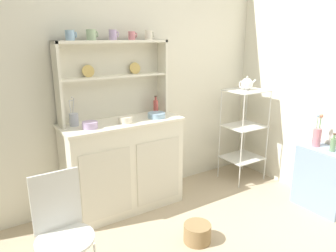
{
  "coord_description": "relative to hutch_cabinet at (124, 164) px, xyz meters",
  "views": [
    {
      "loc": [
        -1.4,
        -1.28,
        1.67
      ],
      "look_at": [
        0.17,
        1.12,
        0.85
      ],
      "focal_mm": 34.43,
      "sensor_mm": 36.0,
      "label": 1
    }
  ],
  "objects": [
    {
      "name": "utensil_jar",
      "position": [
        -0.42,
        0.08,
        0.49
      ],
      "size": [
        0.08,
        0.08,
        0.25
      ],
      "color": "#B2B7C6",
      "rests_on": "hutch_cabinet"
    },
    {
      "name": "bowl_floral_medium",
      "position": [
        -0.0,
        -0.07,
        0.46
      ],
      "size": [
        0.13,
        0.13,
        0.06
      ],
      "primitive_type": "cylinder",
      "color": "silver",
      "rests_on": "hutch_cabinet"
    },
    {
      "name": "side_shelf_blue",
      "position": [
        1.62,
        -1.07,
        -0.15
      ],
      "size": [
        0.28,
        0.48,
        0.62
      ],
      "primitive_type": "cube",
      "color": "#849EBC",
      "rests_on": "ground"
    },
    {
      "name": "cup_cream_4",
      "position": [
        0.37,
        0.12,
        1.2
      ],
      "size": [
        0.08,
        0.07,
        0.09
      ],
      "color": "silver",
      "rests_on": "hutch_shelf_unit"
    },
    {
      "name": "wall_back",
      "position": [
        0.18,
        0.26,
        0.79
      ],
      "size": [
        3.84,
        0.05,
        2.5
      ],
      "primitive_type": "cube",
      "color": "silver",
      "rests_on": "ground"
    },
    {
      "name": "oil_bottle",
      "position": [
        1.62,
        -1.12,
        0.23
      ],
      "size": [
        0.05,
        0.05,
        0.17
      ],
      "color": "#6B8C60",
      "rests_on": "side_shelf_blue"
    },
    {
      "name": "porcelain_teapot",
      "position": [
        1.46,
        -0.15,
        0.68
      ],
      "size": [
        0.22,
        0.13,
        0.16
      ],
      "color": "white",
      "rests_on": "bakers_rack"
    },
    {
      "name": "wire_chair",
      "position": [
        -0.81,
        -0.81,
        0.06
      ],
      "size": [
        0.36,
        0.36,
        0.85
      ],
      "rotation": [
        0.0,
        0.0,
        -0.18
      ],
      "color": "white",
      "rests_on": "ground"
    },
    {
      "name": "bakers_rack",
      "position": [
        1.46,
        -0.15,
        0.21
      ],
      "size": [
        0.43,
        0.37,
        1.07
      ],
      "color": "silver",
      "rests_on": "ground"
    },
    {
      "name": "cup_sage_1",
      "position": [
        -0.2,
        0.12,
        1.2
      ],
      "size": [
        0.1,
        0.08,
        0.09
      ],
      "color": "#9EB78E",
      "rests_on": "hutch_shelf_unit"
    },
    {
      "name": "floor_basket",
      "position": [
        0.26,
        -0.83,
        -0.38
      ],
      "size": [
        0.23,
        0.23,
        0.16
      ],
      "primitive_type": "cylinder",
      "color": "#93754C",
      "rests_on": "ground"
    },
    {
      "name": "hutch_cabinet",
      "position": [
        0.0,
        0.0,
        0.0
      ],
      "size": [
        1.14,
        0.45,
        0.89
      ],
      "color": "silver",
      "rests_on": "ground"
    },
    {
      "name": "hutch_shelf_unit",
      "position": [
        0.0,
        0.16,
        0.86
      ],
      "size": [
        1.06,
        0.18,
        0.72
      ],
      "color": "silver",
      "rests_on": "hutch_cabinet"
    },
    {
      "name": "cup_rose_3",
      "position": [
        0.19,
        0.12,
        1.2
      ],
      "size": [
        0.08,
        0.06,
        0.08
      ],
      "color": "#D17A84",
      "rests_on": "hutch_shelf_unit"
    },
    {
      "name": "jam_bottle",
      "position": [
        0.42,
        0.09,
        0.51
      ],
      "size": [
        0.05,
        0.05,
        0.18
      ],
      "color": "#B74C47",
      "rests_on": "hutch_cabinet"
    },
    {
      "name": "cup_lilac_2",
      "position": [
        0.0,
        0.12,
        1.2
      ],
      "size": [
        0.08,
        0.07,
        0.09
      ],
      "color": "#B79ECC",
      "rests_on": "hutch_shelf_unit"
    },
    {
      "name": "bowl_cream_small",
      "position": [
        0.33,
        -0.07,
        0.46
      ],
      "size": [
        0.17,
        0.17,
        0.05
      ],
      "primitive_type": "cylinder",
      "color": "#8EB2D1",
      "rests_on": "hutch_cabinet"
    },
    {
      "name": "flower_vase",
      "position": [
        1.62,
        -0.95,
        0.26
      ],
      "size": [
        0.08,
        0.08,
        0.32
      ],
      "color": "#D17A84",
      "rests_on": "side_shelf_blue"
    },
    {
      "name": "cup_sky_0",
      "position": [
        -0.38,
        0.12,
        1.2
      ],
      "size": [
        0.09,
        0.08,
        0.08
      ],
      "color": "#8EB2D1",
      "rests_on": "hutch_shelf_unit"
    },
    {
      "name": "bowl_mixing_large",
      "position": [
        -0.33,
        -0.07,
        0.46
      ],
      "size": [
        0.13,
        0.13,
        0.06
      ],
      "primitive_type": "cylinder",
      "color": "#B79ECC",
      "rests_on": "hutch_cabinet"
    }
  ]
}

